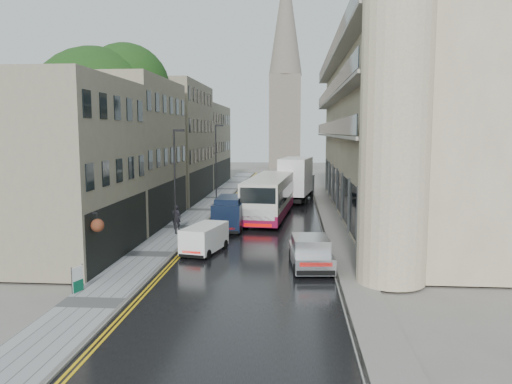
# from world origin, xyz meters

# --- Properties ---
(ground) EXTENTS (200.00, 200.00, 0.00)m
(ground) POSITION_xyz_m (0.00, 0.00, 0.00)
(ground) COLOR slate
(ground) RESTS_ON ground
(road) EXTENTS (9.00, 85.00, 0.02)m
(road) POSITION_xyz_m (0.00, 27.50, 0.01)
(road) COLOR black
(road) RESTS_ON ground
(left_sidewalk) EXTENTS (2.70, 85.00, 0.12)m
(left_sidewalk) POSITION_xyz_m (-5.85, 27.50, 0.06)
(left_sidewalk) COLOR gray
(left_sidewalk) RESTS_ON ground
(right_sidewalk) EXTENTS (1.80, 85.00, 0.12)m
(right_sidewalk) POSITION_xyz_m (5.40, 27.50, 0.06)
(right_sidewalk) COLOR slate
(right_sidewalk) RESTS_ON ground
(old_shop_row) EXTENTS (4.50, 56.00, 12.00)m
(old_shop_row) POSITION_xyz_m (-9.45, 30.00, 6.00)
(old_shop_row) COLOR gray
(old_shop_row) RESTS_ON ground
(modern_block) EXTENTS (8.00, 40.00, 14.00)m
(modern_block) POSITION_xyz_m (10.30, 26.00, 7.00)
(modern_block) COLOR beige
(modern_block) RESTS_ON ground
(church_spire) EXTENTS (6.40, 6.40, 40.00)m
(church_spire) POSITION_xyz_m (0.50, 82.00, 20.00)
(church_spire) COLOR #706459
(church_spire) RESTS_ON ground
(tree_near) EXTENTS (10.56, 10.56, 13.89)m
(tree_near) POSITION_xyz_m (-12.50, 20.00, 6.95)
(tree_near) COLOR black
(tree_near) RESTS_ON ground
(tree_far) EXTENTS (9.24, 9.24, 12.46)m
(tree_far) POSITION_xyz_m (-12.20, 33.00, 6.23)
(tree_far) COLOR black
(tree_far) RESTS_ON ground
(cream_bus) EXTENTS (3.94, 12.80, 3.43)m
(cream_bus) POSITION_xyz_m (-1.21, 21.00, 1.74)
(cream_bus) COLOR silver
(cream_bus) RESTS_ON road
(white_lorry) EXTENTS (3.93, 8.94, 4.53)m
(white_lorry) POSITION_xyz_m (1.22, 32.22, 2.29)
(white_lorry) COLOR white
(white_lorry) RESTS_ON road
(silver_hatchback) EXTENTS (2.33, 4.64, 1.69)m
(silver_hatchback) POSITION_xyz_m (2.57, 7.30, 0.86)
(silver_hatchback) COLOR #B6B6BB
(silver_hatchback) RESTS_ON road
(white_van) EXTENTS (2.43, 4.04, 1.71)m
(white_van) POSITION_xyz_m (-3.82, 10.65, 0.87)
(white_van) COLOR white
(white_van) RESTS_ON road
(navy_van) EXTENTS (2.02, 4.98, 2.54)m
(navy_van) POSITION_xyz_m (-3.17, 17.30, 1.29)
(navy_van) COLOR black
(navy_van) RESTS_ON road
(pedestrian) EXTENTS (0.69, 0.48, 1.79)m
(pedestrian) POSITION_xyz_m (-6.02, 18.16, 1.01)
(pedestrian) COLOR black
(pedestrian) RESTS_ON left_sidewalk
(lamp_post_near) EXTENTS (0.82, 0.30, 7.15)m
(lamp_post_near) POSITION_xyz_m (-5.70, 16.58, 3.70)
(lamp_post_near) COLOR #232325
(lamp_post_near) RESTS_ON left_sidewalk
(lamp_post_far) EXTENTS (0.89, 0.41, 7.72)m
(lamp_post_far) POSITION_xyz_m (-5.79, 35.10, 3.98)
(lamp_post_far) COLOR black
(lamp_post_far) RESTS_ON left_sidewalk
(estate_sign) EXTENTS (0.28, 0.67, 1.12)m
(estate_sign) POSITION_xyz_m (-7.05, 3.91, 0.68)
(estate_sign) COLOR silver
(estate_sign) RESTS_ON left_sidewalk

